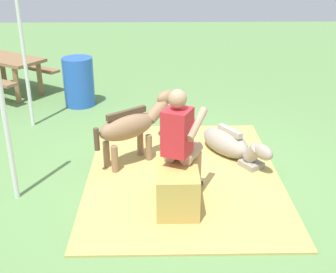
{
  "coord_description": "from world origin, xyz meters",
  "views": [
    {
      "loc": [
        -5.09,
        0.26,
        2.81
      ],
      "look_at": [
        0.01,
        0.16,
        0.55
      ],
      "focal_mm": 47.27,
      "sensor_mm": 36.0,
      "label": 1
    }
  ],
  "objects": [
    {
      "name": "hay_bale",
      "position": [
        -0.74,
        0.07,
        0.26
      ],
      "size": [
        0.8,
        0.47,
        0.51
      ],
      "primitive_type": "cube",
      "color": "tan",
      "rests_on": "ground"
    },
    {
      "name": "tent_pole_right",
      "position": [
        1.77,
        2.37,
        1.24
      ],
      "size": [
        0.06,
        0.06,
        2.48
      ],
      "primitive_type": "cylinder",
      "color": "silver",
      "rests_on": "ground"
    },
    {
      "name": "tent_pole_left",
      "position": [
        -0.5,
        1.98,
        1.24
      ],
      "size": [
        0.06,
        0.06,
        2.48
      ],
      "primitive_type": "cylinder",
      "color": "silver",
      "rests_on": "ground"
    },
    {
      "name": "picnic_bench",
      "position": [
        3.43,
        3.23,
        0.58
      ],
      "size": [
        1.92,
        1.97,
        0.75
      ],
      "color": "olive",
      "rests_on": "ground"
    },
    {
      "name": "ground_plane",
      "position": [
        0.0,
        0.0,
        0.0
      ],
      "size": [
        24.0,
        24.0,
        0.0
      ],
      "primitive_type": "plane",
      "color": "#608C4C"
    },
    {
      "name": "pony_standing",
      "position": [
        0.38,
        0.62,
        0.56
      ],
      "size": [
        0.97,
        1.14,
        0.92
      ],
      "color": "#8C6B4C",
      "rests_on": "ground"
    },
    {
      "name": "water_barrel",
      "position": [
        2.76,
        1.74,
        0.45
      ],
      "size": [
        0.55,
        0.55,
        0.9
      ],
      "primitive_type": "cylinder",
      "color": "blue",
      "rests_on": "ground"
    },
    {
      "name": "hay_patch",
      "position": [
        -0.01,
        -0.04,
        0.01
      ],
      "size": [
        3.26,
        2.47,
        0.02
      ],
      "primitive_type": "cube",
      "color": "tan",
      "rests_on": "ground"
    },
    {
      "name": "person_seated",
      "position": [
        -0.58,
        0.02,
        0.78
      ],
      "size": [
        0.72,
        0.58,
        1.39
      ],
      "color": "tan",
      "rests_on": "ground"
    },
    {
      "name": "pony_lying",
      "position": [
        0.54,
        -0.73,
        0.19
      ],
      "size": [
        1.27,
        0.95,
        0.42
      ],
      "color": "gray",
      "rests_on": "ground"
    }
  ]
}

